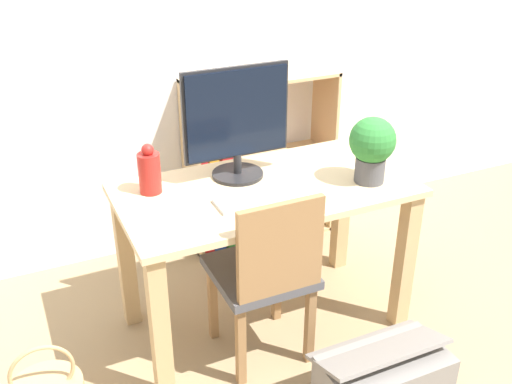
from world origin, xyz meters
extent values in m
plane|color=#997F5B|center=(0.00, 0.00, 0.00)|extent=(10.00, 10.00, 0.00)
cube|color=white|center=(0.00, 0.92, 1.30)|extent=(8.00, 0.05, 2.60)
cube|color=#D8BC8C|center=(0.00, 0.00, 0.71)|extent=(1.27, 0.66, 0.03)
cube|color=tan|center=(-0.58, -0.27, 0.35)|extent=(0.07, 0.07, 0.70)
cube|color=tan|center=(0.58, -0.27, 0.35)|extent=(0.07, 0.07, 0.70)
cube|color=tan|center=(-0.58, 0.27, 0.35)|extent=(0.07, 0.07, 0.70)
cube|color=tan|center=(0.58, 0.27, 0.35)|extent=(0.07, 0.07, 0.70)
cylinder|color=#232326|center=(-0.07, 0.15, 0.74)|extent=(0.23, 0.23, 0.02)
cylinder|color=#232326|center=(-0.07, 0.15, 0.79)|extent=(0.04, 0.04, 0.09)
cube|color=#232326|center=(-0.07, 0.16, 1.02)|extent=(0.48, 0.02, 0.40)
cube|color=black|center=(-0.07, 0.15, 1.02)|extent=(0.45, 0.03, 0.38)
cube|color=silver|center=(-0.07, -0.10, 0.74)|extent=(0.37, 0.13, 0.02)
cylinder|color=#B2231E|center=(-0.46, 0.16, 0.81)|extent=(0.09, 0.09, 0.17)
sphere|color=#B2231E|center=(-0.46, 0.16, 0.92)|extent=(0.05, 0.05, 0.05)
cylinder|color=#4C4C51|center=(0.43, -0.14, 0.78)|extent=(0.13, 0.13, 0.11)
sphere|color=#2D7A33|center=(0.43, -0.14, 0.92)|extent=(0.20, 0.20, 0.20)
cube|color=#4C4C51|center=(-0.10, -0.16, 0.42)|extent=(0.40, 0.40, 0.04)
cube|color=olive|center=(-0.10, -0.34, 0.64)|extent=(0.36, 0.03, 0.40)
cube|color=olive|center=(-0.26, -0.32, 0.20)|extent=(0.04, 0.04, 0.40)
cube|color=olive|center=(0.06, -0.32, 0.20)|extent=(0.04, 0.04, 0.40)
cube|color=olive|center=(-0.26, 0.00, 0.20)|extent=(0.04, 0.04, 0.40)
cube|color=olive|center=(0.06, 0.00, 0.20)|extent=(0.04, 0.04, 0.40)
cube|color=tan|center=(-0.09, 0.74, 0.49)|extent=(0.02, 0.28, 0.98)
cube|color=tan|center=(0.73, 0.74, 0.49)|extent=(0.02, 0.28, 0.98)
cube|color=tan|center=(0.32, 0.74, 0.01)|extent=(0.84, 0.28, 0.02)
cube|color=tan|center=(0.32, 0.74, 0.97)|extent=(0.84, 0.28, 0.02)
cube|color=tan|center=(0.32, 0.74, 0.49)|extent=(0.81, 0.28, 0.02)
cube|color=red|center=(-0.05, 0.74, 0.23)|extent=(0.05, 0.24, 0.41)
cube|color=navy|center=(0.02, 0.74, 0.23)|extent=(0.07, 0.24, 0.43)
cube|color=#2D7F38|center=(0.10, 0.74, 0.16)|extent=(0.06, 0.24, 0.29)
cube|color=orange|center=(0.17, 0.74, 0.21)|extent=(0.07, 0.24, 0.38)
cube|color=red|center=(-0.05, 0.74, 0.66)|extent=(0.04, 0.24, 0.32)
cube|color=orange|center=(0.00, 0.74, 0.63)|extent=(0.05, 0.24, 0.27)
cube|color=red|center=(0.08, 0.74, 0.69)|extent=(0.06, 0.24, 0.39)
torus|color=tan|center=(-1.02, -0.18, 0.24)|extent=(0.25, 0.02, 0.25)
cube|color=gray|center=(0.20, -0.67, 0.12)|extent=(0.51, 0.26, 0.25)
cube|color=gray|center=(0.20, -0.62, 0.25)|extent=(0.52, 0.26, 0.11)
camera|label=1|loc=(-0.99, -2.07, 1.88)|focal=42.00mm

